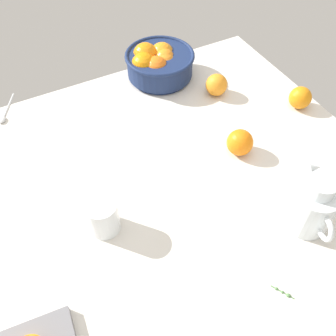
# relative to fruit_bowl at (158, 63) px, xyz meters

# --- Properties ---
(ground_plane) EXTENTS (1.24, 1.04, 0.03)m
(ground_plane) POSITION_rel_fruit_bowl_xyz_m (-0.23, -0.43, -0.07)
(ground_plane) COLOR silver
(fruit_bowl) EXTENTS (0.23, 0.23, 0.11)m
(fruit_bowl) POSITION_rel_fruit_bowl_xyz_m (0.00, 0.00, 0.00)
(fruit_bowl) COLOR navy
(fruit_bowl) RESTS_ON ground_plane
(juice_pitcher) EXTENTS (0.11, 0.15, 0.16)m
(juice_pitcher) POSITION_rel_fruit_bowl_xyz_m (0.06, -0.68, 0.01)
(juice_pitcher) COLOR white
(juice_pitcher) RESTS_ON ground_plane
(juice_glass) EXTENTS (0.08, 0.08, 0.09)m
(juice_glass) POSITION_rel_fruit_bowl_xyz_m (-0.38, -0.47, -0.01)
(juice_glass) COLOR white
(juice_glass) RESTS_ON ground_plane
(loose_orange_1) EXTENTS (0.07, 0.07, 0.07)m
(loose_orange_1) POSITION_rel_fruit_bowl_xyz_m (0.04, -0.42, -0.02)
(loose_orange_1) COLOR orange
(loose_orange_1) RESTS_ON ground_plane
(loose_orange_2) EXTENTS (0.07, 0.07, 0.07)m
(loose_orange_2) POSITION_rel_fruit_bowl_xyz_m (0.13, -0.17, -0.02)
(loose_orange_2) COLOR orange
(loose_orange_2) RESTS_ON ground_plane
(loose_orange_3) EXTENTS (0.07, 0.07, 0.07)m
(loose_orange_3) POSITION_rel_fruit_bowl_xyz_m (0.32, -0.34, -0.02)
(loose_orange_3) COLOR orange
(loose_orange_3) RESTS_ON ground_plane
(spoon) EXTENTS (0.08, 0.13, 0.01)m
(spoon) POSITION_rel_fruit_bowl_xyz_m (-0.51, 0.05, -0.05)
(spoon) COLOR silver
(spoon) RESTS_ON ground_plane
(herb_sprig_0) EXTENTS (0.03, 0.05, 0.01)m
(herb_sprig_0) POSITION_rel_fruit_bowl_xyz_m (-0.10, -0.80, -0.05)
(herb_sprig_0) COLOR #4D7744
(herb_sprig_0) RESTS_ON ground_plane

